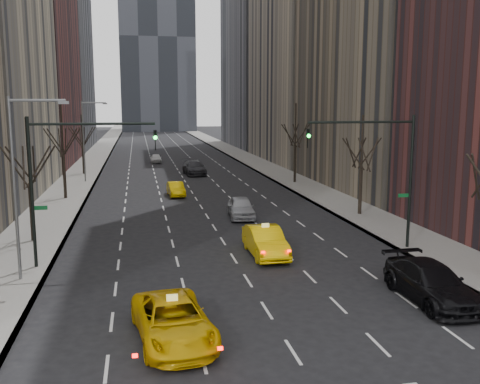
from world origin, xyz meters
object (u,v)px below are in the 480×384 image
silver_sedan_ahead (241,207)px  parked_suv_black (431,283)px  taxi_suv (173,321)px  taxi_sedan (265,241)px

silver_sedan_ahead → parked_suv_black: 19.92m
silver_sedan_ahead → parked_suv_black: parked_suv_black is taller
taxi_suv → taxi_sedan: size_ratio=1.09×
taxi_sedan → silver_sedan_ahead: bearing=86.2°
taxi_sedan → silver_sedan_ahead: (0.63, 10.74, -0.04)m
silver_sedan_ahead → parked_suv_black: (4.95, -19.29, 0.04)m
taxi_sedan → parked_suv_black: size_ratio=0.88×
parked_suv_black → silver_sedan_ahead: bearing=104.2°
taxi_suv → silver_sedan_ahead: silver_sedan_ahead is taller
taxi_suv → silver_sedan_ahead: bearing=65.6°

